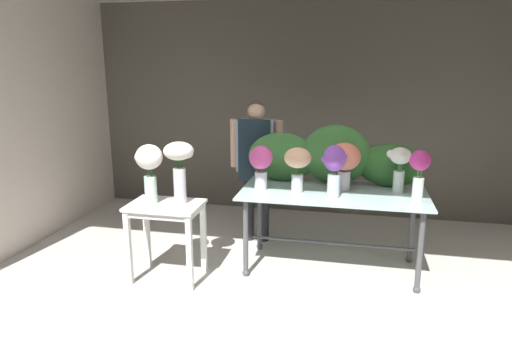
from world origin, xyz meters
The scene contains 15 objects.
ground_plane centered at (0.00, 1.65, 0.00)m, with size 7.67×7.67×0.00m, color beige.
wall_back centered at (0.00, 3.30, 1.43)m, with size 5.90×0.12×2.86m, color #5B564C.
wall_left centered at (-2.95, 1.65, 1.43)m, with size 0.12×3.42×2.86m, color beige.
display_table_glass centered at (0.52, 1.45, 0.69)m, with size 1.83×0.88×0.83m.
side_table_white centered at (-1.03, 0.92, 0.64)m, with size 0.69×0.48×0.76m.
florist centered at (-0.39, 2.05, 1.01)m, with size 0.61×0.24×1.64m.
foliage_backdrop centered at (0.48, 1.77, 1.10)m, with size 1.81×0.30×0.63m.
vase_fuchsia_stock centered at (-0.20, 1.41, 1.09)m, with size 0.23×0.23×0.44m.
vase_magenta_roses centered at (1.29, 1.28, 1.13)m, with size 0.19×0.18×0.49m.
vase_violet_peonies centered at (0.53, 1.28, 1.13)m, with size 0.24×0.21×0.50m.
vase_ivory_carnations centered at (1.14, 1.58, 1.11)m, with size 0.23×0.21×0.45m.
vase_peach_freesia centered at (0.17, 1.38, 1.12)m, with size 0.26×0.26×0.45m.
vase_coral_tulips centered at (0.61, 1.56, 1.12)m, with size 0.32×0.32×0.48m.
vase_white_roses_tall centered at (-1.17, 0.92, 1.13)m, with size 0.25×0.25×0.57m.
vase_cream_lisianthus_tall centered at (-0.89, 0.97, 1.16)m, with size 0.28×0.28×0.59m.
Camera 1 is at (0.69, -2.98, 2.11)m, focal length 32.33 mm.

